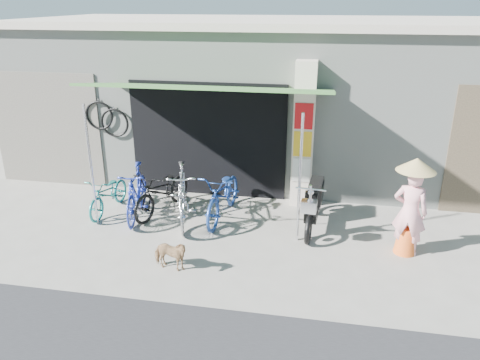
% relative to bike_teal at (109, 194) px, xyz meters
% --- Properties ---
extents(ground, '(80.00, 80.00, 0.00)m').
position_rel_bike_teal_xyz_m(ground, '(2.97, -1.28, -0.39)').
color(ground, gray).
rests_on(ground, ground).
extents(bicycle_shop, '(12.30, 5.30, 3.66)m').
position_rel_bike_teal_xyz_m(bicycle_shop, '(2.97, 3.81, 1.44)').
color(bicycle_shop, '#A5AAA2').
rests_on(bicycle_shop, ground).
extents(shop_pillar, '(0.42, 0.44, 3.00)m').
position_rel_bike_teal_xyz_m(shop_pillar, '(3.82, 1.17, 1.10)').
color(shop_pillar, beige).
rests_on(shop_pillar, ground).
extents(awning, '(4.60, 1.88, 2.72)m').
position_rel_bike_teal_xyz_m(awning, '(2.07, 0.35, 2.12)').
color(awning, '#36682E').
rests_on(awning, ground).
extents(neighbour_left, '(2.60, 0.06, 2.60)m').
position_rel_bike_teal_xyz_m(neighbour_left, '(-2.03, 1.31, 0.91)').
color(neighbour_left, '#6B665B').
rests_on(neighbour_left, ground).
extents(bike_teal, '(0.60, 1.53, 0.79)m').
position_rel_bike_teal_xyz_m(bike_teal, '(0.00, 0.00, 0.00)').
color(bike_teal, '#1A776F').
rests_on(bike_teal, ground).
extents(bike_blue, '(0.80, 1.81, 1.05)m').
position_rel_bike_teal_xyz_m(bike_blue, '(0.65, -0.11, 0.13)').
color(bike_blue, '#22339F').
rests_on(bike_blue, ground).
extents(bike_black, '(1.10, 1.89, 0.94)m').
position_rel_bike_teal_xyz_m(bike_black, '(1.10, 0.16, 0.07)').
color(bike_black, black).
rests_on(bike_black, ground).
extents(bike_silver, '(1.03, 1.97, 1.14)m').
position_rel_bike_teal_xyz_m(bike_silver, '(1.62, -0.17, 0.17)').
color(bike_silver, '#B2B2B7').
rests_on(bike_silver, ground).
extents(bike_navy, '(0.83, 1.97, 1.01)m').
position_rel_bike_teal_xyz_m(bike_navy, '(2.37, 0.15, 0.11)').
color(bike_navy, navy).
rests_on(bike_navy, ground).
extents(street_dog, '(0.68, 0.40, 0.54)m').
position_rel_bike_teal_xyz_m(street_dog, '(1.93, -1.91, -0.13)').
color(street_dog, tan).
rests_on(street_dog, ground).
extents(moped, '(0.53, 1.87, 1.06)m').
position_rel_bike_teal_xyz_m(moped, '(4.13, 0.09, 0.09)').
color(moped, black).
rests_on(moped, ground).
extents(nun, '(0.64, 0.64, 1.72)m').
position_rel_bike_teal_xyz_m(nun, '(5.74, -0.64, 0.46)').
color(nun, '#FCAAB2').
rests_on(nun, ground).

